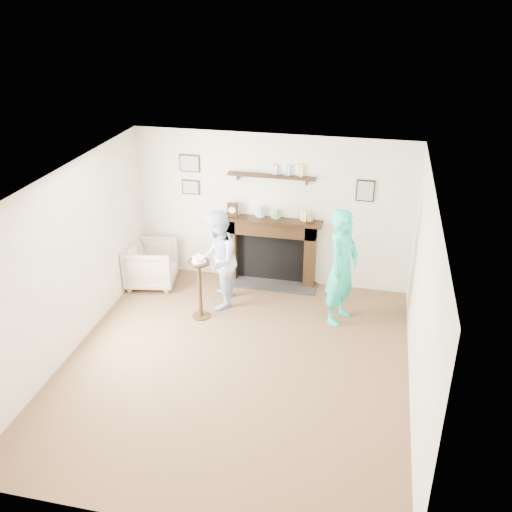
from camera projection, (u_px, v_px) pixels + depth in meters
The scene contains 6 objects.
ground at pixel (234, 366), 7.53m from camera, with size 5.00×5.00×0.00m, color brown.
room_shell at pixel (245, 233), 7.42m from camera, with size 4.54×5.02×2.52m.
armchair at pixel (153, 284), 9.57m from camera, with size 0.78×0.80×0.73m, color tan.
man at pixel (219, 304), 8.96m from camera, with size 0.75×0.59×1.55m, color silver.
woman at pixel (338, 319), 8.57m from camera, with size 0.64×0.42×1.76m, color #1DA489.
pedestal_table at pixel (199, 278), 8.35m from camera, with size 0.33×0.33×1.07m.
Camera 1 is at (1.61, -5.92, 4.61)m, focal length 40.00 mm.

